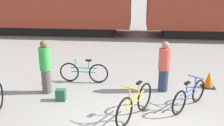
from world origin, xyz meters
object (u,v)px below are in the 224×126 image
at_px(bicycle_blue, 189,96).
at_px(backpack, 61,95).
at_px(traffic_cone, 209,80).
at_px(bicycle_yellow, 135,103).
at_px(person_in_red, 164,67).
at_px(person_in_green, 46,67).
at_px(bicycle_teal, 84,72).

bearing_deg(bicycle_blue, backpack, 178.56).
bearing_deg(backpack, traffic_cone, 17.46).
relative_size(backpack, traffic_cone, 0.62).
height_order(bicycle_yellow, person_in_red, person_in_red).
xyz_separation_m(bicycle_blue, traffic_cone, (0.90, 1.51, -0.10)).
xyz_separation_m(person_in_red, person_in_green, (-3.59, -0.49, 0.04)).
distance_m(bicycle_blue, bicycle_teal, 3.59).
bearing_deg(person_in_red, bicycle_blue, 45.47).
distance_m(bicycle_yellow, backpack, 2.31).
distance_m(person_in_green, backpack, 1.02).
height_order(bicycle_teal, backpack, bicycle_teal).
bearing_deg(person_in_green, person_in_red, -57.16).
xyz_separation_m(bicycle_blue, person_in_red, (-0.61, 1.09, 0.44)).
bearing_deg(bicycle_teal, bicycle_blue, -25.82).
bearing_deg(bicycle_blue, bicycle_teal, 154.18).
bearing_deg(person_in_red, person_in_green, -65.77).
relative_size(person_in_green, backpack, 4.89).
bearing_deg(traffic_cone, person_in_green, -169.81).
relative_size(bicycle_blue, backpack, 3.99).
height_order(bicycle_teal, traffic_cone, bicycle_teal).
bearing_deg(person_in_green, traffic_cone, -54.81).
bearing_deg(traffic_cone, bicycle_blue, -120.71).
relative_size(person_in_red, backpack, 4.71).
bearing_deg(bicycle_yellow, traffic_cone, 43.06).
bearing_deg(person_in_red, traffic_cone, 122.05).
height_order(person_in_red, traffic_cone, person_in_red).
bearing_deg(bicycle_blue, person_in_red, 119.07).
bearing_deg(person_in_green, bicycle_blue, -73.08).
bearing_deg(person_in_red, bicycle_teal, -83.82).
distance_m(bicycle_blue, traffic_cone, 1.76).
bearing_deg(bicycle_blue, traffic_cone, 59.29).
relative_size(bicycle_yellow, person_in_red, 1.02).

